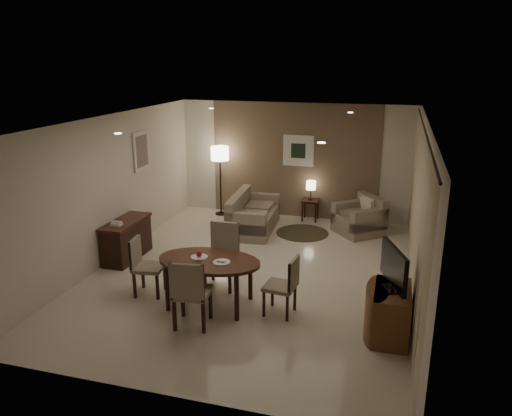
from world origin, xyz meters
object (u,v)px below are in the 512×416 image
(chair_far, at_px, (221,257))
(chair_right, at_px, (280,286))
(tv_cabinet, at_px, (391,313))
(side_table, at_px, (310,210))
(chair_near, at_px, (192,291))
(console_desk, at_px, (127,240))
(sofa, at_px, (254,212))
(armchair, at_px, (359,216))
(dining_table, at_px, (210,282))
(chair_left, at_px, (149,267))
(floor_lamp, at_px, (220,181))

(chair_far, height_order, chair_right, chair_far)
(tv_cabinet, relative_size, side_table, 1.80)
(chair_near, bearing_deg, console_desk, -49.75)
(tv_cabinet, xyz_separation_m, sofa, (-3.02, 3.71, 0.06))
(armchair, bearing_deg, chair_right, -51.70)
(console_desk, xyz_separation_m, chair_right, (3.28, -1.29, 0.08))
(console_desk, relative_size, tv_cabinet, 1.33)
(sofa, bearing_deg, armchair, -83.06)
(dining_table, xyz_separation_m, chair_right, (1.10, 0.03, 0.08))
(chair_left, bearing_deg, chair_near, -132.46)
(dining_table, bearing_deg, chair_far, 94.15)
(chair_right, distance_m, floor_lamp, 5.09)
(tv_cabinet, bearing_deg, side_table, 112.25)
(chair_right, relative_size, side_table, 1.81)
(chair_left, relative_size, side_table, 1.88)
(chair_far, bearing_deg, side_table, 76.06)
(dining_table, distance_m, chair_far, 0.67)
(chair_left, height_order, chair_right, chair_left)
(tv_cabinet, distance_m, chair_left, 3.79)
(console_desk, xyz_separation_m, floor_lamp, (0.77, 3.12, 0.46))
(tv_cabinet, relative_size, armchair, 0.99)
(chair_left, bearing_deg, chair_right, -99.59)
(chair_left, relative_size, floor_lamp, 0.56)
(console_desk, distance_m, tv_cabinet, 5.11)
(chair_right, height_order, side_table, chair_right)
(console_desk, height_order, chair_right, chair_right)
(console_desk, relative_size, sofa, 0.69)
(armchair, bearing_deg, chair_left, -77.59)
(dining_table, xyz_separation_m, side_table, (0.76, 4.57, -0.12))
(chair_near, height_order, side_table, chair_near)
(sofa, distance_m, armchair, 2.29)
(armchair, bearing_deg, sofa, -119.14)
(side_table, bearing_deg, chair_far, -101.67)
(sofa, bearing_deg, console_desk, 136.24)
(side_table, bearing_deg, dining_table, -99.48)
(tv_cabinet, relative_size, floor_lamp, 0.54)
(tv_cabinet, bearing_deg, sofa, 129.20)
(tv_cabinet, bearing_deg, console_desk, 162.95)
(dining_table, distance_m, armchair, 4.40)
(dining_table, height_order, armchair, armchair)
(chair_far, distance_m, side_table, 4.02)
(console_desk, height_order, side_table, console_desk)
(chair_left, bearing_deg, console_desk, 34.24)
(floor_lamp, bearing_deg, chair_far, -70.22)
(dining_table, distance_m, chair_left, 1.08)
(console_desk, distance_m, chair_far, 2.25)
(dining_table, relative_size, side_table, 3.20)
(console_desk, distance_m, side_table, 4.39)
(console_desk, bearing_deg, chair_far, -17.55)
(chair_far, relative_size, sofa, 0.61)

